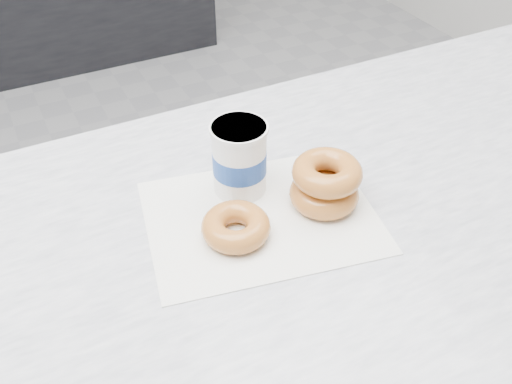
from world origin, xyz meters
TOP-DOWN VIEW (x-y plane):
  - ground at (0.00, 0.00)m, footprint 5.00×5.00m
  - wax_paper at (0.30, -0.57)m, footprint 0.38×0.32m
  - donut_single at (0.25, -0.59)m, footprint 0.13×0.13m
  - donut_stack at (0.40, -0.58)m, footprint 0.15×0.15m
  - coffee_cup at (0.30, -0.49)m, footprint 0.10×0.10m

SIDE VIEW (x-z plane):
  - ground at x=0.00m, z-range 0.00..0.00m
  - wax_paper at x=0.30m, z-range 0.90..0.90m
  - donut_single at x=0.25m, z-range 0.90..0.94m
  - donut_stack at x=0.40m, z-range 0.90..0.98m
  - coffee_cup at x=0.30m, z-range 0.90..1.02m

